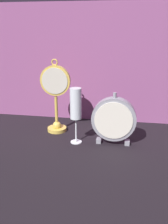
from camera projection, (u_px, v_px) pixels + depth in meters
ground_plane at (81, 145)px, 1.04m from camera, size 4.00×4.00×0.00m
fabric_backdrop_drape at (92, 64)px, 1.25m from camera, size 1.63×0.01×0.58m
pocket_watch_on_stand at (56, 97)px, 1.13m from camera, size 0.14×0.09×0.34m
mantel_clock_silver at (114, 120)px, 1.02m from camera, size 0.18×0.04×0.22m
champagne_flute at (76, 107)px, 1.02m from camera, size 0.05×0.05×0.24m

